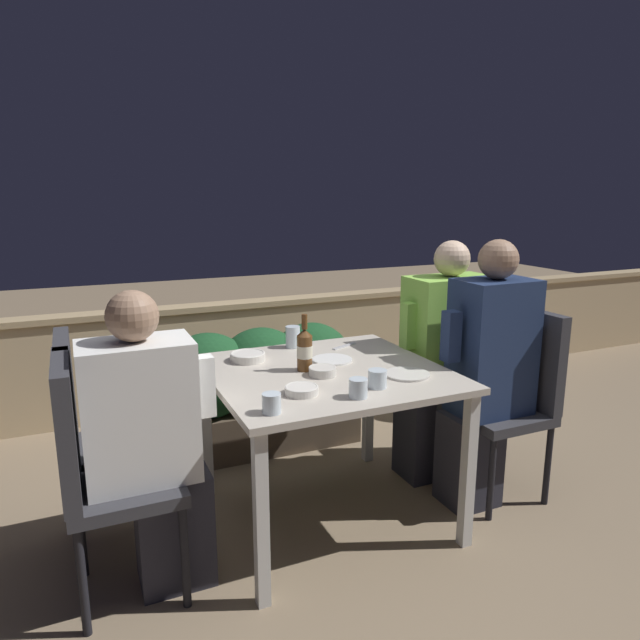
{
  "coord_description": "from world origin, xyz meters",
  "views": [
    {
      "loc": [
        -1.04,
        -2.27,
        1.55
      ],
      "look_at": [
        0.0,
        0.08,
        0.97
      ],
      "focal_mm": 32.0,
      "sensor_mm": 36.0,
      "label": 1
    }
  ],
  "objects_px": {
    "chair_right_near": "(516,387)",
    "beer_bottle": "(305,349)",
    "person_white_polo": "(151,444)",
    "chair_left_far": "(91,425)",
    "chair_left_near": "(95,460)",
    "person_navy_jumper": "(485,374)",
    "chair_right_far": "(471,369)",
    "person_green_blouse": "(442,361)",
    "potted_plant": "(469,354)"
  },
  "relations": [
    {
      "from": "chair_left_near",
      "to": "person_white_polo",
      "type": "xyz_separation_m",
      "value": [
        0.21,
        -0.0,
        0.03
      ]
    },
    {
      "from": "chair_left_near",
      "to": "beer_bottle",
      "type": "xyz_separation_m",
      "value": [
        0.92,
        0.2,
        0.27
      ]
    },
    {
      "from": "chair_right_near",
      "to": "beer_bottle",
      "type": "distance_m",
      "value": 1.13
    },
    {
      "from": "chair_left_near",
      "to": "person_navy_jumper",
      "type": "height_order",
      "value": "person_navy_jumper"
    },
    {
      "from": "person_white_polo",
      "to": "chair_left_far",
      "type": "xyz_separation_m",
      "value": [
        -0.2,
        0.35,
        -0.03
      ]
    },
    {
      "from": "person_white_polo",
      "to": "chair_right_far",
      "type": "xyz_separation_m",
      "value": [
        1.78,
        0.34,
        -0.03
      ]
    },
    {
      "from": "person_navy_jumper",
      "to": "person_green_blouse",
      "type": "xyz_separation_m",
      "value": [
        -0.01,
        0.34,
        -0.02
      ]
    },
    {
      "from": "person_navy_jumper",
      "to": "beer_bottle",
      "type": "xyz_separation_m",
      "value": [
        -0.88,
        0.2,
        0.17
      ]
    },
    {
      "from": "person_white_polo",
      "to": "chair_right_near",
      "type": "bearing_deg",
      "value": 0.12
    },
    {
      "from": "chair_left_near",
      "to": "potted_plant",
      "type": "height_order",
      "value": "chair_left_near"
    },
    {
      "from": "potted_plant",
      "to": "chair_right_near",
      "type": "bearing_deg",
      "value": -116.16
    },
    {
      "from": "chair_right_near",
      "to": "beer_bottle",
      "type": "height_order",
      "value": "beer_bottle"
    },
    {
      "from": "person_green_blouse",
      "to": "chair_left_far",
      "type": "bearing_deg",
      "value": 179.58
    },
    {
      "from": "person_white_polo",
      "to": "chair_left_far",
      "type": "relative_size",
      "value": 1.24
    },
    {
      "from": "person_white_polo",
      "to": "chair_right_near",
      "type": "xyz_separation_m",
      "value": [
        1.8,
        0.0,
        -0.03
      ]
    },
    {
      "from": "chair_right_far",
      "to": "person_white_polo",
      "type": "bearing_deg",
      "value": -169.23
    },
    {
      "from": "person_white_polo",
      "to": "potted_plant",
      "type": "relative_size",
      "value": 1.65
    },
    {
      "from": "chair_left_near",
      "to": "person_navy_jumper",
      "type": "xyz_separation_m",
      "value": [
        1.8,
        0.0,
        0.1
      ]
    },
    {
      "from": "chair_left_near",
      "to": "chair_left_far",
      "type": "xyz_separation_m",
      "value": [
        0.0,
        0.35,
        0.0
      ]
    },
    {
      "from": "person_white_polo",
      "to": "person_navy_jumper",
      "type": "bearing_deg",
      "value": 0.13
    },
    {
      "from": "chair_right_near",
      "to": "person_navy_jumper",
      "type": "distance_m",
      "value": 0.22
    },
    {
      "from": "chair_left_near",
      "to": "chair_left_far",
      "type": "height_order",
      "value": "same"
    },
    {
      "from": "person_navy_jumper",
      "to": "beer_bottle",
      "type": "bearing_deg",
      "value": 167.14
    },
    {
      "from": "person_white_polo",
      "to": "chair_right_near",
      "type": "distance_m",
      "value": 1.8
    },
    {
      "from": "person_navy_jumper",
      "to": "potted_plant",
      "type": "bearing_deg",
      "value": 55.01
    },
    {
      "from": "person_navy_jumper",
      "to": "chair_right_far",
      "type": "distance_m",
      "value": 0.4
    },
    {
      "from": "chair_right_near",
      "to": "chair_right_far",
      "type": "xyz_separation_m",
      "value": [
        -0.01,
        0.34,
        0.0
      ]
    },
    {
      "from": "person_white_polo",
      "to": "chair_left_far",
      "type": "distance_m",
      "value": 0.41
    },
    {
      "from": "chair_left_near",
      "to": "chair_right_far",
      "type": "relative_size",
      "value": 1.0
    },
    {
      "from": "person_green_blouse",
      "to": "chair_right_far",
      "type": "bearing_deg",
      "value": 0.0
    },
    {
      "from": "chair_right_near",
      "to": "person_white_polo",
      "type": "bearing_deg",
      "value": -179.88
    },
    {
      "from": "person_white_polo",
      "to": "chair_left_far",
      "type": "bearing_deg",
      "value": 119.77
    },
    {
      "from": "person_white_polo",
      "to": "person_green_blouse",
      "type": "xyz_separation_m",
      "value": [
        1.58,
        0.34,
        0.05
      ]
    },
    {
      "from": "person_white_polo",
      "to": "beer_bottle",
      "type": "height_order",
      "value": "person_white_polo"
    },
    {
      "from": "person_navy_jumper",
      "to": "chair_left_far",
      "type": "bearing_deg",
      "value": 169.02
    },
    {
      "from": "chair_left_far",
      "to": "chair_right_far",
      "type": "xyz_separation_m",
      "value": [
        1.99,
        -0.01,
        0.0
      ]
    },
    {
      "from": "beer_bottle",
      "to": "person_green_blouse",
      "type": "bearing_deg",
      "value": 8.92
    },
    {
      "from": "person_white_polo",
      "to": "beer_bottle",
      "type": "bearing_deg",
      "value": 15.83
    },
    {
      "from": "chair_left_far",
      "to": "chair_right_near",
      "type": "xyz_separation_m",
      "value": [
        2.0,
        -0.35,
        0.0
      ]
    },
    {
      "from": "chair_left_near",
      "to": "chair_right_far",
      "type": "height_order",
      "value": "same"
    },
    {
      "from": "person_green_blouse",
      "to": "beer_bottle",
      "type": "distance_m",
      "value": 0.89
    },
    {
      "from": "potted_plant",
      "to": "chair_left_far",
      "type": "bearing_deg",
      "value": -166.04
    },
    {
      "from": "person_navy_jumper",
      "to": "potted_plant",
      "type": "xyz_separation_m",
      "value": [
        0.67,
        0.96,
        -0.23
      ]
    },
    {
      "from": "chair_right_near",
      "to": "beer_bottle",
      "type": "xyz_separation_m",
      "value": [
        -1.08,
        0.2,
        0.27
      ]
    },
    {
      "from": "chair_left_near",
      "to": "person_white_polo",
      "type": "height_order",
      "value": "person_white_polo"
    },
    {
      "from": "person_navy_jumper",
      "to": "chair_right_far",
      "type": "bearing_deg",
      "value": 60.88
    },
    {
      "from": "chair_right_far",
      "to": "potted_plant",
      "type": "height_order",
      "value": "chair_right_far"
    },
    {
      "from": "chair_left_far",
      "to": "person_green_blouse",
      "type": "xyz_separation_m",
      "value": [
        1.78,
        -0.01,
        0.07
      ]
    },
    {
      "from": "beer_bottle",
      "to": "chair_left_far",
      "type": "bearing_deg",
      "value": 170.84
    },
    {
      "from": "chair_left_far",
      "to": "beer_bottle",
      "type": "distance_m",
      "value": 0.97
    }
  ]
}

